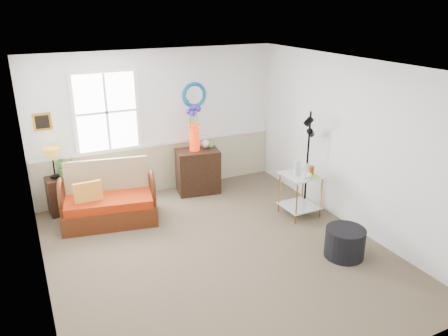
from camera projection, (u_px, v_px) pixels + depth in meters
name	position (u px, v px, depth m)	size (l,w,h in m)	color
floor	(218.00, 253.00, 6.20)	(4.50, 5.00, 0.01)	#72604B
ceiling	(217.00, 67.00, 5.28)	(4.50, 5.00, 0.01)	white
walls	(217.00, 167.00, 5.74)	(4.51, 5.01, 2.60)	white
wainscot	(161.00, 167.00, 8.13)	(4.46, 0.02, 0.90)	#B7AC8A
chair_rail	(160.00, 144.00, 7.95)	(4.46, 0.04, 0.06)	white
window	(106.00, 112.00, 7.34)	(1.14, 0.06, 1.44)	white
picture	(42.00, 122.00, 6.95)	(0.28, 0.03, 0.28)	gold
mirror	(194.00, 95.00, 7.95)	(0.47, 0.47, 0.07)	#1B94CB
loveseat	(108.00, 194.00, 6.93)	(1.45, 0.82, 0.95)	#66260E
throw_pillow	(88.00, 196.00, 6.77)	(0.43, 0.11, 0.43)	#C8580B
lamp_stand	(59.00, 196.00, 7.27)	(0.36, 0.36, 0.63)	#341E12
table_lamp	(53.00, 163.00, 7.07)	(0.29, 0.29, 0.52)	gold
potted_plant	(64.00, 168.00, 7.20)	(0.33, 0.36, 0.28)	#4D803C
cabinet	(198.00, 171.00, 8.07)	(0.76, 0.49, 0.81)	#341E12
flower_vase	(194.00, 129.00, 7.79)	(0.24, 0.24, 0.81)	red
side_table	(300.00, 195.00, 7.18)	(0.57, 0.57, 0.73)	#BC8B3B
tabletop_items	(305.00, 168.00, 6.99)	(0.40, 0.40, 0.24)	silver
floor_lamp	(307.00, 161.00, 7.26)	(0.25, 0.25, 1.70)	black
ottoman	(345.00, 243.00, 6.05)	(0.55, 0.55, 0.42)	black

